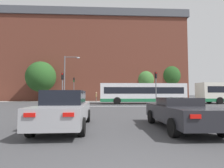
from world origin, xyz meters
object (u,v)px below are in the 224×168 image
object	(u,v)px
car_roadster_right	(180,112)
traffic_light_far_left	(74,86)
bus_crossing_lead	(142,93)
traffic_light_near_left	(62,84)
car_saloon_left	(65,109)
street_lamp_junction	(67,74)
traffic_light_near_right	(156,83)
pedestrian_waiting	(96,96)

from	to	relation	value
car_roadster_right	traffic_light_far_left	bearing A→B (deg)	109.41
bus_crossing_lead	traffic_light_near_left	world-z (taller)	traffic_light_near_left
car_saloon_left	car_roadster_right	world-z (taller)	car_saloon_left
bus_crossing_lead	street_lamp_junction	xyz separation A→B (m)	(-10.93, 0.56, 2.75)
car_roadster_right	traffic_light_near_right	size ratio (longest dim) A/B	1.09
traffic_light_far_left	street_lamp_junction	bearing A→B (deg)	-88.16
traffic_light_far_left	traffic_light_near_right	bearing A→B (deg)	-42.79
traffic_light_far_left	pedestrian_waiting	bearing A→B (deg)	10.53
traffic_light_near_left	traffic_light_far_left	bearing A→B (deg)	92.65
car_saloon_left	bus_crossing_lead	xyz separation A→B (m)	(7.24, 17.54, 0.77)
car_saloon_left	traffic_light_near_right	xyz separation A→B (m)	(8.18, 13.97, 2.03)
traffic_light_near_left	street_lamp_junction	distance (m)	4.57
car_saloon_left	traffic_light_far_left	bearing A→B (deg)	97.43
traffic_light_near_right	street_lamp_junction	size ratio (longest dim) A/B	0.60
bus_crossing_lead	pedestrian_waiting	xyz separation A→B (m)	(-7.02, 8.39, -0.52)
car_saloon_left	street_lamp_junction	xyz separation A→B (m)	(-3.69, 18.11, 3.52)
car_roadster_right	traffic_light_far_left	distance (m)	27.08
traffic_light_near_right	street_lamp_junction	xyz separation A→B (m)	(-11.87, 4.14, 1.49)
traffic_light_near_left	pedestrian_waiting	world-z (taller)	traffic_light_near_left
traffic_light_far_left	traffic_light_near_left	bearing A→B (deg)	-87.35
car_saloon_left	bus_crossing_lead	world-z (taller)	bus_crossing_lead
traffic_light_near_right	street_lamp_junction	world-z (taller)	street_lamp_junction
traffic_light_far_left	pedestrian_waiting	size ratio (longest dim) A/B	2.52
bus_crossing_lead	traffic_light_far_left	xyz separation A→B (m)	(-11.16, 7.62, 1.42)
street_lamp_junction	bus_crossing_lead	bearing A→B (deg)	-2.95
traffic_light_near_left	street_lamp_junction	bearing A→B (deg)	94.00
traffic_light_far_left	car_roadster_right	bearing A→B (deg)	-71.12
car_roadster_right	pedestrian_waiting	bearing A→B (deg)	100.43
car_saloon_left	traffic_light_far_left	size ratio (longest dim) A/B	1.10
bus_crossing_lead	pedestrian_waiting	distance (m)	10.95
street_lamp_junction	car_saloon_left	bearing A→B (deg)	-78.48
traffic_light_near_left	street_lamp_junction	world-z (taller)	street_lamp_junction
car_saloon_left	pedestrian_waiting	size ratio (longest dim) A/B	2.78
car_roadster_right	traffic_light_far_left	world-z (taller)	traffic_light_far_left
traffic_light_near_left	pedestrian_waiting	size ratio (longest dim) A/B	2.25
car_saloon_left	traffic_light_far_left	distance (m)	25.56
car_roadster_right	traffic_light_far_left	size ratio (longest dim) A/B	1.03
traffic_light_far_left	bus_crossing_lead	bearing A→B (deg)	-34.32
traffic_light_near_right	pedestrian_waiting	bearing A→B (deg)	123.61
bus_crossing_lead	car_roadster_right	bearing A→B (deg)	-7.72
car_roadster_right	street_lamp_junction	xyz separation A→B (m)	(-8.50, 18.48, 3.64)
traffic_light_near_right	traffic_light_near_left	bearing A→B (deg)	-179.39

